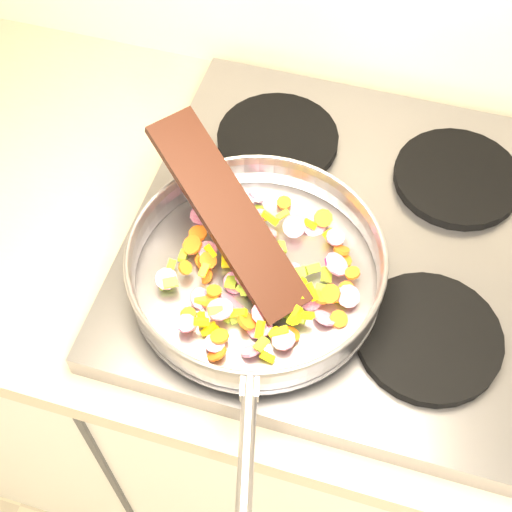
# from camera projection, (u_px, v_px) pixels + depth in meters

# --- Properties ---
(cooktop) EXTENTS (0.60, 0.60, 0.04)m
(cooktop) POSITION_uv_depth(u_px,v_px,m) (344.00, 240.00, 1.04)
(cooktop) COLOR #939399
(cooktop) RESTS_ON counter_top
(grate_fl) EXTENTS (0.19, 0.19, 0.02)m
(grate_fl) POSITION_uv_depth(u_px,v_px,m) (223.00, 285.00, 0.96)
(grate_fl) COLOR black
(grate_fl) RESTS_ON cooktop
(grate_fr) EXTENTS (0.19, 0.19, 0.02)m
(grate_fr) POSITION_uv_depth(u_px,v_px,m) (429.00, 337.00, 0.92)
(grate_fr) COLOR black
(grate_fr) RESTS_ON cooktop
(grate_bl) EXTENTS (0.19, 0.19, 0.02)m
(grate_bl) POSITION_uv_depth(u_px,v_px,m) (278.00, 139.00, 1.11)
(grate_bl) COLOR black
(grate_bl) RESTS_ON cooktop
(grate_br) EXTENTS (0.19, 0.19, 0.02)m
(grate_br) POSITION_uv_depth(u_px,v_px,m) (457.00, 178.00, 1.07)
(grate_br) COLOR black
(grate_br) RESTS_ON cooktop
(saute_pan) EXTENTS (0.38, 0.54, 0.06)m
(saute_pan) POSITION_uv_depth(u_px,v_px,m) (256.00, 266.00, 0.93)
(saute_pan) COLOR #9E9EA5
(saute_pan) RESTS_ON grate_fl
(vegetable_heap) EXTENTS (0.27, 0.28, 0.05)m
(vegetable_heap) POSITION_uv_depth(u_px,v_px,m) (259.00, 275.00, 0.94)
(vegetable_heap) COLOR yellow
(vegetable_heap) RESTS_ON saute_pan
(wooden_spatula) EXTENTS (0.27, 0.23, 0.12)m
(wooden_spatula) POSITION_uv_depth(u_px,v_px,m) (228.00, 214.00, 0.92)
(wooden_spatula) COLOR black
(wooden_spatula) RESTS_ON saute_pan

